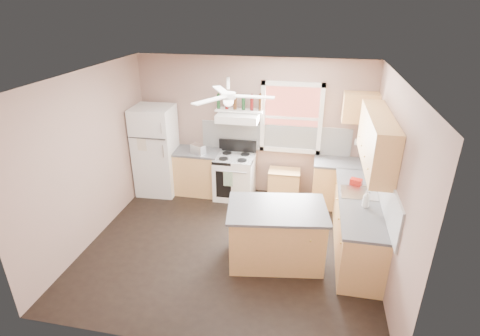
% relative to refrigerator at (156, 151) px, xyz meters
% --- Properties ---
extents(floor, '(4.50, 4.50, 0.00)m').
position_rel_refrigerator_xyz_m(floor, '(1.86, -1.57, -0.89)').
color(floor, black).
rests_on(floor, ground).
extents(ceiling, '(4.50, 4.50, 0.00)m').
position_rel_refrigerator_xyz_m(ceiling, '(1.86, -1.57, 1.81)').
color(ceiling, white).
rests_on(ceiling, ground).
extents(wall_back, '(4.50, 0.05, 2.70)m').
position_rel_refrigerator_xyz_m(wall_back, '(1.86, 0.45, 0.46)').
color(wall_back, '#8C6D60').
rests_on(wall_back, ground).
extents(wall_right, '(0.05, 4.00, 2.70)m').
position_rel_refrigerator_xyz_m(wall_right, '(4.14, -1.57, 0.46)').
color(wall_right, '#8C6D60').
rests_on(wall_right, ground).
extents(wall_left, '(0.05, 4.00, 2.70)m').
position_rel_refrigerator_xyz_m(wall_left, '(-0.41, -1.57, 0.46)').
color(wall_left, '#8C6D60').
rests_on(wall_left, ground).
extents(backsplash_back, '(2.90, 0.03, 0.55)m').
position_rel_refrigerator_xyz_m(backsplash_back, '(2.31, 0.41, 0.29)').
color(backsplash_back, white).
rests_on(backsplash_back, wall_back).
extents(backsplash_right, '(0.03, 2.60, 0.55)m').
position_rel_refrigerator_xyz_m(backsplash_right, '(4.10, -1.27, 0.29)').
color(backsplash_right, white).
rests_on(backsplash_right, wall_right).
extents(window_view, '(1.00, 0.02, 1.20)m').
position_rel_refrigerator_xyz_m(window_view, '(2.61, 0.41, 0.71)').
color(window_view, brown).
rests_on(window_view, wall_back).
extents(window_frame, '(1.16, 0.07, 1.36)m').
position_rel_refrigerator_xyz_m(window_frame, '(2.61, 0.38, 0.71)').
color(window_frame, white).
rests_on(window_frame, wall_back).
extents(refrigerator, '(0.79, 0.77, 1.78)m').
position_rel_refrigerator_xyz_m(refrigerator, '(0.00, 0.00, 0.00)').
color(refrigerator, white).
rests_on(refrigerator, floor).
extents(base_cabinet_left, '(0.90, 0.60, 0.86)m').
position_rel_refrigerator_xyz_m(base_cabinet_left, '(0.80, 0.13, -0.46)').
color(base_cabinet_left, tan).
rests_on(base_cabinet_left, floor).
extents(counter_left, '(0.92, 0.62, 0.04)m').
position_rel_refrigerator_xyz_m(counter_left, '(0.80, 0.13, -0.01)').
color(counter_left, '#4A4A4D').
rests_on(counter_left, base_cabinet_left).
extents(toaster, '(0.32, 0.26, 0.18)m').
position_rel_refrigerator_xyz_m(toaster, '(0.87, 0.00, 0.10)').
color(toaster, silver).
rests_on(toaster, counter_left).
extents(stove, '(0.75, 0.64, 0.86)m').
position_rel_refrigerator_xyz_m(stove, '(1.58, 0.06, -0.46)').
color(stove, white).
rests_on(stove, floor).
extents(range_hood, '(0.78, 0.50, 0.14)m').
position_rel_refrigerator_xyz_m(range_hood, '(1.63, 0.18, 0.73)').
color(range_hood, white).
rests_on(range_hood, wall_back).
extents(bottle_shelf, '(0.90, 0.26, 0.03)m').
position_rel_refrigerator_xyz_m(bottle_shelf, '(1.63, 0.30, 0.83)').
color(bottle_shelf, white).
rests_on(bottle_shelf, range_hood).
extents(cart, '(0.61, 0.42, 0.60)m').
position_rel_refrigerator_xyz_m(cart, '(2.55, 0.18, -0.59)').
color(cart, tan).
rests_on(cart, floor).
extents(base_cabinet_corner, '(1.00, 0.60, 0.86)m').
position_rel_refrigerator_xyz_m(base_cabinet_corner, '(3.61, 0.13, -0.46)').
color(base_cabinet_corner, tan).
rests_on(base_cabinet_corner, floor).
extents(base_cabinet_right, '(0.60, 2.20, 0.86)m').
position_rel_refrigerator_xyz_m(base_cabinet_right, '(3.81, -1.27, -0.46)').
color(base_cabinet_right, tan).
rests_on(base_cabinet_right, floor).
extents(counter_corner, '(1.02, 0.62, 0.04)m').
position_rel_refrigerator_xyz_m(counter_corner, '(3.61, 0.13, -0.01)').
color(counter_corner, '#4A4A4D').
rests_on(counter_corner, base_cabinet_corner).
extents(counter_right, '(0.62, 2.22, 0.04)m').
position_rel_refrigerator_xyz_m(counter_right, '(3.80, -1.27, -0.01)').
color(counter_right, '#4A4A4D').
rests_on(counter_right, base_cabinet_right).
extents(sink, '(0.55, 0.45, 0.03)m').
position_rel_refrigerator_xyz_m(sink, '(3.80, -1.07, 0.01)').
color(sink, silver).
rests_on(sink, counter_right).
extents(faucet, '(0.03, 0.03, 0.14)m').
position_rel_refrigerator_xyz_m(faucet, '(3.96, -1.07, 0.08)').
color(faucet, silver).
rests_on(faucet, sink).
extents(upper_cabinet_right, '(0.33, 1.80, 0.76)m').
position_rel_refrigerator_xyz_m(upper_cabinet_right, '(3.94, -1.07, 0.89)').
color(upper_cabinet_right, tan).
rests_on(upper_cabinet_right, wall_right).
extents(upper_cabinet_corner, '(0.60, 0.33, 0.52)m').
position_rel_refrigerator_xyz_m(upper_cabinet_corner, '(3.81, 0.26, 1.01)').
color(upper_cabinet_corner, tan).
rests_on(upper_cabinet_corner, wall_back).
extents(paper_towel, '(0.26, 0.12, 0.12)m').
position_rel_refrigerator_xyz_m(paper_towel, '(3.93, 0.29, 0.36)').
color(paper_towel, white).
rests_on(paper_towel, wall_back).
extents(island, '(1.46, 1.05, 0.86)m').
position_rel_refrigerator_xyz_m(island, '(2.61, -1.78, -0.46)').
color(island, tan).
rests_on(island, floor).
extents(island_top, '(1.55, 1.14, 0.04)m').
position_rel_refrigerator_xyz_m(island_top, '(2.61, -1.78, -0.01)').
color(island_top, '#4A4A4D').
rests_on(island_top, island).
extents(ceiling_fan_hub, '(0.20, 0.20, 0.08)m').
position_rel_refrigerator_xyz_m(ceiling_fan_hub, '(1.86, -1.57, 1.56)').
color(ceiling_fan_hub, white).
rests_on(ceiling_fan_hub, ceiling).
extents(soap_bottle, '(0.12, 0.12, 0.26)m').
position_rel_refrigerator_xyz_m(soap_bottle, '(3.85, -1.50, 0.14)').
color(soap_bottle, silver).
rests_on(soap_bottle, counter_right).
extents(red_caddy, '(0.21, 0.17, 0.10)m').
position_rel_refrigerator_xyz_m(red_caddy, '(3.77, -0.79, 0.06)').
color(red_caddy, '#A4170E').
rests_on(red_caddy, counter_right).
extents(wine_bottles, '(0.86, 0.06, 0.31)m').
position_rel_refrigerator_xyz_m(wine_bottles, '(1.64, 0.30, 0.99)').
color(wine_bottles, '#143819').
rests_on(wine_bottles, bottle_shelf).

